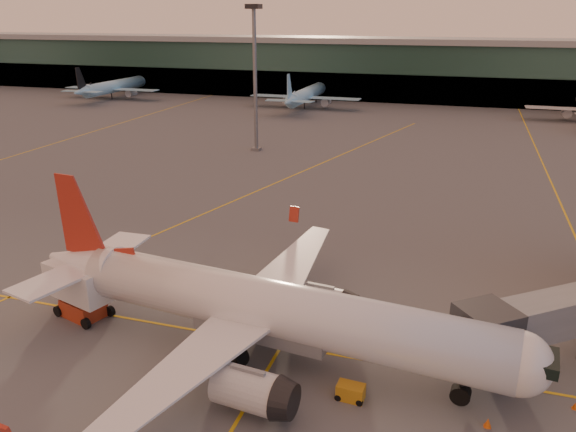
% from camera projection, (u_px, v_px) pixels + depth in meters
% --- Properties ---
extents(ground, '(600.00, 600.00, 0.00)m').
position_uv_depth(ground, '(193.00, 371.00, 39.86)').
color(ground, '#4C4F54').
rests_on(ground, ground).
extents(taxi_markings, '(100.12, 173.00, 0.01)m').
position_uv_depth(taxi_markings, '(286.00, 188.00, 81.85)').
color(taxi_markings, gold).
rests_on(taxi_markings, ground).
extents(terminal, '(400.00, 20.00, 17.60)m').
position_uv_depth(terminal, '(411.00, 69.00, 164.10)').
color(terminal, '#19382D').
rests_on(terminal, ground).
extents(mast_west_near, '(2.40, 2.40, 25.60)m').
position_uv_depth(mast_west_near, '(255.00, 68.00, 99.72)').
color(mast_west_near, slate).
rests_on(mast_west_near, ground).
extents(distant_aircraft_row, '(350.00, 34.00, 13.00)m').
position_uv_depth(distant_aircraft_row, '(442.00, 114.00, 142.64)').
color(distant_aircraft_row, '#90CFF1').
rests_on(distant_aircraft_row, ground).
extents(main_airplane, '(39.59, 35.78, 11.95)m').
position_uv_depth(main_airplane, '(262.00, 309.00, 40.44)').
color(main_airplane, white).
rests_on(main_airplane, ground).
extents(catering_truck, '(6.35, 4.11, 4.56)m').
position_uv_depth(catering_truck, '(79.00, 288.00, 46.37)').
color(catering_truck, '#A33017').
rests_on(catering_truck, ground).
extents(gpu_cart, '(1.91, 1.21, 1.08)m').
position_uv_depth(gpu_cart, '(351.00, 392.00, 36.77)').
color(gpu_cart, '#B87D17').
rests_on(gpu_cart, ground).
extents(cone_nose, '(0.37, 0.37, 0.48)m').
position_uv_depth(cone_nose, '(575.00, 406.00, 35.96)').
color(cone_nose, '#E5560C').
rests_on(cone_nose, ground).
extents(cone_tail, '(0.47, 0.47, 0.60)m').
position_uv_depth(cone_tail, '(59.00, 306.00, 48.11)').
color(cone_tail, '#E5560C').
rests_on(cone_tail, ground).
extents(cone_fwd, '(0.47, 0.47, 0.60)m').
position_uv_depth(cone_fwd, '(488.00, 423.00, 34.36)').
color(cone_fwd, '#E5560C').
rests_on(cone_fwd, ground).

